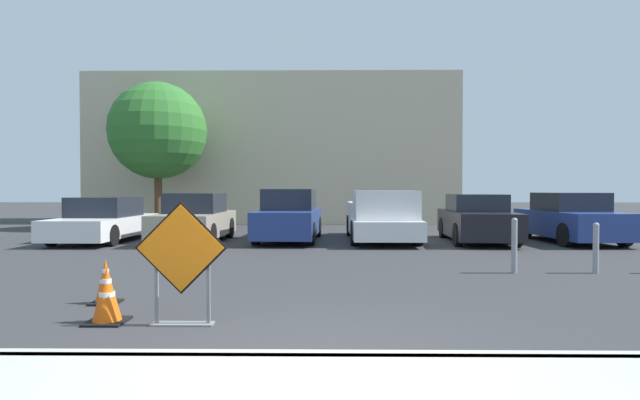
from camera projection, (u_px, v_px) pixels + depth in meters
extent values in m
plane|color=#333335|center=(325.00, 245.00, 14.55)|extent=(96.00, 96.00, 0.00)
cube|color=#ADAAA3|center=(322.00, 361.00, 4.56)|extent=(27.73, 0.20, 0.14)
cube|color=black|center=(181.00, 248.00, 5.95)|extent=(1.11, 0.02, 1.11)
cube|color=orange|center=(181.00, 248.00, 5.94)|extent=(1.04, 0.02, 1.04)
cube|color=slate|center=(183.00, 324.00, 6.02)|extent=(0.75, 0.20, 0.02)
cube|color=slate|center=(157.00, 286.00, 6.01)|extent=(0.04, 0.04, 0.94)
cube|color=slate|center=(208.00, 286.00, 6.01)|extent=(0.04, 0.04, 0.94)
cube|color=black|center=(107.00, 321.00, 6.12)|extent=(0.46, 0.46, 0.03)
cone|color=#EA590F|center=(107.00, 293.00, 6.11)|extent=(0.34, 0.34, 0.67)
cylinder|color=white|center=(107.00, 281.00, 6.10)|extent=(0.11, 0.11, 0.06)
cylinder|color=white|center=(107.00, 294.00, 6.11)|extent=(0.19, 0.19, 0.06)
cube|color=black|center=(106.00, 302.00, 7.15)|extent=(0.38, 0.38, 0.03)
cone|color=#EA590F|center=(106.00, 280.00, 7.14)|extent=(0.28, 0.28, 0.61)
cylinder|color=white|center=(106.00, 271.00, 7.14)|extent=(0.09, 0.09, 0.05)
cylinder|color=white|center=(106.00, 281.00, 7.14)|extent=(0.16, 0.16, 0.05)
cube|color=white|center=(104.00, 226.00, 15.72)|extent=(1.93, 4.53, 0.60)
cube|color=#1E232D|center=(105.00, 207.00, 15.82)|extent=(1.69, 2.09, 0.62)
cylinder|color=black|center=(112.00, 235.00, 14.30)|extent=(0.20, 0.63, 0.63)
cylinder|color=black|center=(52.00, 235.00, 14.34)|extent=(0.20, 0.63, 0.63)
cylinder|color=black|center=(148.00, 228.00, 17.10)|extent=(0.20, 0.63, 0.63)
cylinder|color=black|center=(97.00, 228.00, 17.14)|extent=(0.20, 0.63, 0.63)
cube|color=#A39984|center=(195.00, 224.00, 15.54)|extent=(1.83, 4.14, 0.72)
cube|color=#1E232D|center=(196.00, 203.00, 15.63)|extent=(1.58, 1.92, 0.61)
cylinder|color=black|center=(211.00, 235.00, 14.25)|extent=(0.21, 0.68, 0.67)
cylinder|color=black|center=(154.00, 235.00, 14.29)|extent=(0.21, 0.68, 0.67)
cylinder|color=black|center=(229.00, 228.00, 16.80)|extent=(0.21, 0.68, 0.67)
cylinder|color=black|center=(182.00, 228.00, 16.85)|extent=(0.21, 0.68, 0.67)
cube|color=navy|center=(289.00, 222.00, 15.88)|extent=(2.00, 4.44, 0.80)
cube|color=#1E232D|center=(290.00, 199.00, 15.97)|extent=(1.67, 2.08, 0.66)
cylinder|color=black|center=(311.00, 234.00, 14.49)|extent=(0.24, 0.70, 0.69)
cylinder|color=black|center=(256.00, 233.00, 14.59)|extent=(0.24, 0.70, 0.69)
cylinder|color=black|center=(318.00, 227.00, 17.18)|extent=(0.24, 0.70, 0.69)
cylinder|color=black|center=(271.00, 226.00, 17.28)|extent=(0.24, 0.70, 0.69)
cube|color=silver|center=(381.00, 225.00, 16.00)|extent=(2.00, 5.20, 0.55)
cube|color=silver|center=(385.00, 205.00, 14.82)|extent=(1.82, 2.08, 0.85)
cube|color=silver|center=(374.00, 207.00, 18.22)|extent=(1.87, 0.11, 0.45)
cube|color=silver|center=(405.00, 209.00, 17.01)|extent=(0.11, 2.49, 0.45)
cube|color=silver|center=(350.00, 209.00, 17.04)|extent=(0.11, 2.49, 0.45)
cylinder|color=black|center=(417.00, 233.00, 14.43)|extent=(0.24, 0.73, 0.73)
cylinder|color=black|center=(355.00, 233.00, 14.46)|extent=(0.24, 0.73, 0.73)
cylinder|color=black|center=(402.00, 225.00, 17.54)|extent=(0.24, 0.73, 0.73)
cylinder|color=black|center=(350.00, 225.00, 17.57)|extent=(0.24, 0.73, 0.73)
cube|color=black|center=(477.00, 224.00, 15.44)|extent=(2.05, 4.20, 0.78)
cube|color=#1E232D|center=(476.00, 203.00, 15.53)|extent=(1.69, 1.98, 0.52)
cylinder|color=black|center=(517.00, 235.00, 14.12)|extent=(0.25, 0.69, 0.67)
cylinder|color=black|center=(458.00, 235.00, 14.25)|extent=(0.25, 0.69, 0.67)
cylinder|color=black|center=(493.00, 228.00, 16.64)|extent=(0.25, 0.69, 0.67)
cylinder|color=black|center=(443.00, 228.00, 16.78)|extent=(0.25, 0.69, 0.67)
cube|color=navy|center=(571.00, 223.00, 15.44)|extent=(2.06, 4.17, 0.78)
cube|color=#1E232D|center=(569.00, 202.00, 15.53)|extent=(1.73, 1.96, 0.56)
cylinder|color=black|center=(624.00, 235.00, 14.21)|extent=(0.23, 0.70, 0.69)
cylinder|color=black|center=(565.00, 235.00, 14.15)|extent=(0.23, 0.70, 0.69)
cylinder|color=black|center=(576.00, 228.00, 16.74)|extent=(0.23, 0.70, 0.69)
cylinder|color=black|center=(525.00, 228.00, 16.68)|extent=(0.23, 0.70, 0.69)
cylinder|color=gray|center=(514.00, 247.00, 9.72)|extent=(0.11, 0.11, 1.02)
sphere|color=gray|center=(515.00, 221.00, 9.71)|extent=(0.12, 0.12, 0.12)
cylinder|color=gray|center=(596.00, 249.00, 9.70)|extent=(0.11, 0.11, 0.93)
sphere|color=gray|center=(596.00, 225.00, 9.69)|extent=(0.12, 0.12, 0.12)
cube|color=beige|center=(276.00, 152.00, 25.41)|extent=(17.62, 5.00, 7.09)
cylinder|color=#513823|center=(158.00, 198.00, 20.79)|extent=(0.32, 0.32, 2.57)
sphere|color=#2D6B28|center=(158.00, 131.00, 20.73)|extent=(4.01, 4.01, 4.01)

